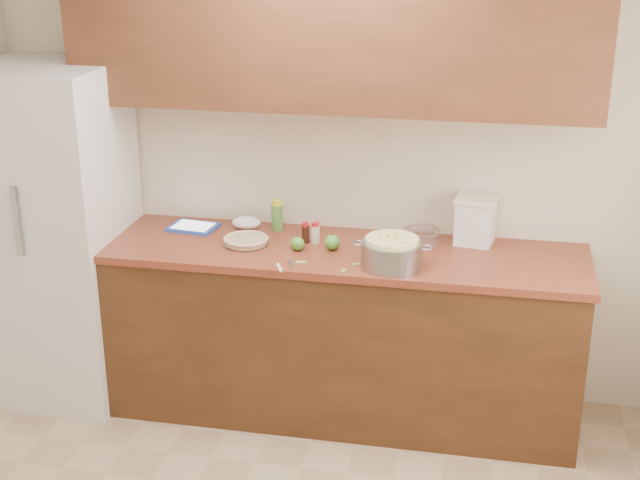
% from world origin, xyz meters
% --- Properties ---
extents(room_shell, '(3.60, 3.60, 3.60)m').
position_xyz_m(room_shell, '(0.00, 0.00, 1.30)').
color(room_shell, tan).
rests_on(room_shell, ground).
extents(counter_run, '(2.64, 0.68, 0.92)m').
position_xyz_m(counter_run, '(0.00, 1.48, 0.46)').
color(counter_run, '#512B16').
rests_on(counter_run, ground).
extents(upper_cabinets, '(2.60, 0.34, 0.70)m').
position_xyz_m(upper_cabinets, '(0.00, 1.63, 1.95)').
color(upper_cabinets, brown).
rests_on(upper_cabinets, room_shell).
extents(fridge, '(0.70, 0.70, 1.80)m').
position_xyz_m(fridge, '(-1.44, 1.44, 0.90)').
color(fridge, silver).
rests_on(fridge, ground).
extents(pie, '(0.24, 0.24, 0.04)m').
position_xyz_m(pie, '(-0.40, 1.45, 0.94)').
color(pie, silver).
rests_on(pie, counter_run).
extents(colander, '(0.39, 0.29, 0.15)m').
position_xyz_m(colander, '(0.37, 1.29, 0.99)').
color(colander, gray).
rests_on(colander, counter_run).
extents(flour_canister, '(0.23, 0.23, 0.25)m').
position_xyz_m(flour_canister, '(0.74, 1.70, 1.04)').
color(flour_canister, white).
rests_on(flour_canister, counter_run).
extents(tablet, '(0.26, 0.21, 0.02)m').
position_xyz_m(tablet, '(-0.74, 1.62, 0.93)').
color(tablet, blue).
rests_on(tablet, counter_run).
extents(paring_knife, '(0.09, 0.17, 0.02)m').
position_xyz_m(paring_knife, '(-0.15, 1.17, 0.93)').
color(paring_knife, gray).
rests_on(paring_knife, counter_run).
extents(lemon_bottle, '(0.06, 0.06, 0.17)m').
position_xyz_m(lemon_bottle, '(-0.29, 1.69, 1.00)').
color(lemon_bottle, '#4C8C38').
rests_on(lemon_bottle, counter_run).
extents(cinnamon_shaker, '(0.05, 0.05, 0.11)m').
position_xyz_m(cinnamon_shaker, '(-0.06, 1.54, 0.97)').
color(cinnamon_shaker, beige).
rests_on(cinnamon_shaker, counter_run).
extents(vanilla_bottle, '(0.04, 0.04, 0.11)m').
position_xyz_m(vanilla_bottle, '(-0.11, 1.54, 0.97)').
color(vanilla_bottle, black).
rests_on(vanilla_bottle, counter_run).
extents(mixing_bowl, '(0.19, 0.19, 0.07)m').
position_xyz_m(mixing_bowl, '(0.48, 1.65, 0.96)').
color(mixing_bowl, silver).
rests_on(mixing_bowl, counter_run).
extents(paper_towel, '(0.17, 0.15, 0.06)m').
position_xyz_m(paper_towel, '(-0.46, 1.68, 0.95)').
color(paper_towel, white).
rests_on(paper_towel, counter_run).
extents(apple_left, '(0.07, 0.07, 0.08)m').
position_xyz_m(apple_left, '(-0.12, 1.42, 0.96)').
color(apple_left, '#48952E').
rests_on(apple_left, counter_run).
extents(apple_center, '(0.08, 0.08, 0.09)m').
position_xyz_m(apple_center, '(0.05, 1.46, 0.96)').
color(apple_center, '#48952E').
rests_on(apple_center, counter_run).
extents(peel_a, '(0.02, 0.04, 0.00)m').
position_xyz_m(peel_a, '(0.15, 1.20, 0.92)').
color(peel_a, '#99C961').
rests_on(peel_a, counter_run).
extents(peel_b, '(0.04, 0.03, 0.00)m').
position_xyz_m(peel_b, '(0.19, 1.29, 0.92)').
color(peel_b, '#99C961').
rests_on(peel_b, counter_run).
extents(peel_c, '(0.06, 0.04, 0.00)m').
position_xyz_m(peel_c, '(-0.07, 1.26, 0.92)').
color(peel_c, '#99C961').
rests_on(peel_c, counter_run).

